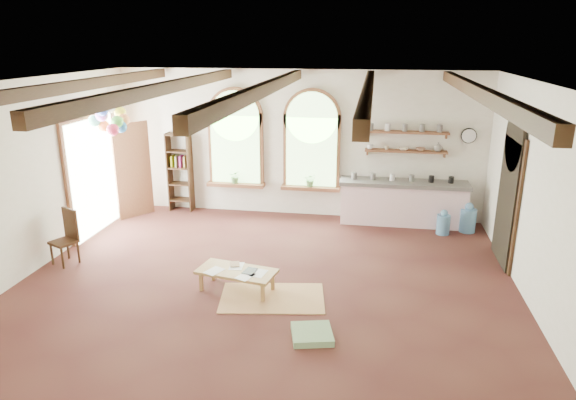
% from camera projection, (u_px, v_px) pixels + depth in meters
% --- Properties ---
extents(floor, '(8.00, 8.00, 0.00)m').
position_uv_depth(floor, '(267.00, 281.00, 8.41)').
color(floor, '#512A21').
rests_on(floor, ground).
extents(ceiling_beams, '(6.20, 6.80, 0.18)m').
position_uv_depth(ceiling_beams, '(264.00, 89.00, 7.48)').
color(ceiling_beams, '#3E2713').
rests_on(ceiling_beams, ceiling).
extents(window_left, '(1.30, 0.28, 2.20)m').
position_uv_depth(window_left, '(236.00, 141.00, 11.37)').
color(window_left, brown).
rests_on(window_left, floor).
extents(window_right, '(1.30, 0.28, 2.20)m').
position_uv_depth(window_right, '(312.00, 144.00, 11.10)').
color(window_right, brown).
rests_on(window_right, floor).
extents(left_doorway, '(0.10, 1.90, 2.50)m').
position_uv_depth(left_doorway, '(93.00, 176.00, 10.38)').
color(left_doorway, brown).
rests_on(left_doorway, floor).
extents(right_doorway, '(0.10, 1.30, 2.40)m').
position_uv_depth(right_doorway, '(507.00, 202.00, 8.88)').
color(right_doorway, black).
rests_on(right_doorway, floor).
extents(kitchen_counter, '(2.68, 0.62, 0.94)m').
position_uv_depth(kitchen_counter, '(403.00, 202.00, 10.92)').
color(kitchen_counter, silver).
rests_on(kitchen_counter, floor).
extents(wall_shelf_lower, '(1.70, 0.24, 0.04)m').
position_uv_depth(wall_shelf_lower, '(406.00, 151.00, 10.77)').
color(wall_shelf_lower, brown).
rests_on(wall_shelf_lower, wall_back).
extents(wall_shelf_upper, '(1.70, 0.24, 0.04)m').
position_uv_depth(wall_shelf_upper, '(407.00, 132.00, 10.65)').
color(wall_shelf_upper, brown).
rests_on(wall_shelf_upper, wall_back).
extents(wall_clock, '(0.32, 0.04, 0.32)m').
position_uv_depth(wall_clock, '(469.00, 136.00, 10.54)').
color(wall_clock, black).
rests_on(wall_clock, wall_back).
extents(bookshelf, '(0.53, 0.32, 1.80)m').
position_uv_depth(bookshelf, '(180.00, 172.00, 11.69)').
color(bookshelf, '#3E2713').
rests_on(bookshelf, floor).
extents(coffee_table, '(1.31, 0.78, 0.35)m').
position_uv_depth(coffee_table, '(237.00, 273.00, 8.02)').
color(coffee_table, '#A68B4C').
rests_on(coffee_table, floor).
extents(side_chair, '(0.51, 0.51, 0.98)m').
position_uv_depth(side_chair, '(66.00, 248.00, 9.02)').
color(side_chair, '#3E2713').
rests_on(side_chair, floor).
extents(floor_mat, '(1.70, 1.19, 0.02)m').
position_uv_depth(floor_mat, '(272.00, 298.00, 7.86)').
color(floor_mat, tan).
rests_on(floor_mat, floor).
extents(floor_cushion, '(0.64, 0.64, 0.09)m').
position_uv_depth(floor_cushion, '(312.00, 334.00, 6.82)').
color(floor_cushion, gray).
rests_on(floor_cushion, floor).
extents(water_jug_a, '(0.27, 0.27, 0.52)m').
position_uv_depth(water_jug_a, '(443.00, 223.00, 10.40)').
color(water_jug_a, '#5286B0').
rests_on(water_jug_a, floor).
extents(water_jug_b, '(0.32, 0.32, 0.62)m').
position_uv_depth(water_jug_b, '(468.00, 219.00, 10.51)').
color(water_jug_b, '#5286B0').
rests_on(water_jug_b, floor).
extents(balloon_cluster, '(0.72, 0.84, 1.15)m').
position_uv_depth(balloon_cluster, '(111.00, 119.00, 9.88)').
color(balloon_cluster, silver).
rests_on(balloon_cluster, floor).
extents(table_book, '(0.21, 0.25, 0.02)m').
position_uv_depth(table_book, '(230.00, 265.00, 8.18)').
color(table_book, olive).
rests_on(table_book, coffee_table).
extents(tablet, '(0.22, 0.28, 0.01)m').
position_uv_depth(tablet, '(250.00, 271.00, 7.97)').
color(tablet, black).
rests_on(tablet, coffee_table).
extents(potted_plant_left, '(0.27, 0.23, 0.30)m').
position_uv_depth(potted_plant_left, '(235.00, 177.00, 11.50)').
color(potted_plant_left, '#598C4C').
rests_on(potted_plant_left, window_left).
extents(potted_plant_right, '(0.27, 0.23, 0.30)m').
position_uv_depth(potted_plant_right, '(311.00, 180.00, 11.24)').
color(potted_plant_right, '#598C4C').
rests_on(potted_plant_right, window_right).
extents(shelf_cup_a, '(0.12, 0.10, 0.10)m').
position_uv_depth(shelf_cup_a, '(370.00, 147.00, 10.87)').
color(shelf_cup_a, white).
rests_on(shelf_cup_a, wall_shelf_lower).
extents(shelf_cup_b, '(0.10, 0.10, 0.09)m').
position_uv_depth(shelf_cup_b, '(387.00, 147.00, 10.81)').
color(shelf_cup_b, beige).
rests_on(shelf_cup_b, wall_shelf_lower).
extents(shelf_bowl_a, '(0.22, 0.22, 0.05)m').
position_uv_depth(shelf_bowl_a, '(403.00, 149.00, 10.76)').
color(shelf_bowl_a, beige).
rests_on(shelf_bowl_a, wall_shelf_lower).
extents(shelf_bowl_b, '(0.20, 0.20, 0.06)m').
position_uv_depth(shelf_bowl_b, '(421.00, 149.00, 10.71)').
color(shelf_bowl_b, '#8C664C').
rests_on(shelf_bowl_b, wall_shelf_lower).
extents(shelf_vase, '(0.18, 0.18, 0.19)m').
position_uv_depth(shelf_vase, '(438.00, 147.00, 10.63)').
color(shelf_vase, slate).
rests_on(shelf_vase, wall_shelf_lower).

